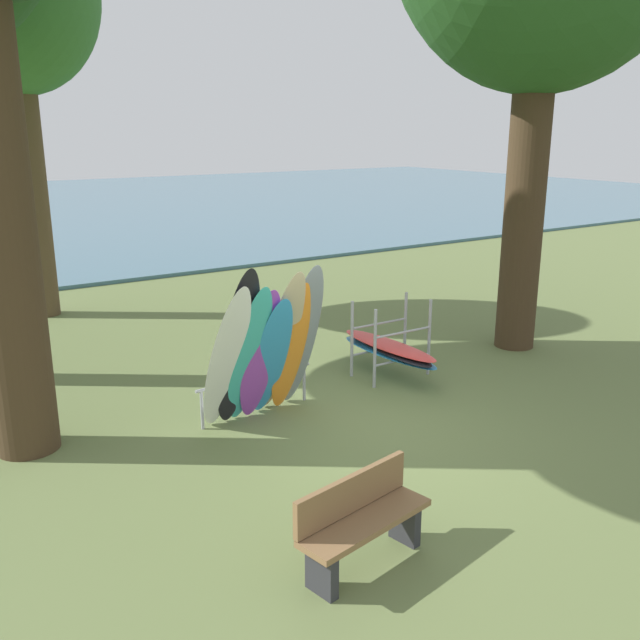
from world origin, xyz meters
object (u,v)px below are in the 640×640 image
Objects in this scene: tree_mid_behind at (12,1)px; park_bench at (361,519)px; leaning_board_pile at (265,351)px; board_storage_rack at (389,348)px.

tree_mid_behind reaches higher than park_bench.
leaning_board_pile is at bearing -80.59° from tree_mid_behind.
park_bench is (-0.81, -3.27, -0.57)m from leaning_board_pile.
leaning_board_pile is (1.24, -7.49, -5.19)m from tree_mid_behind.
board_storage_rack is at bearing 48.47° from park_bench.
leaning_board_pile is at bearing -168.48° from board_storage_rack.
tree_mid_behind is 5.68× the size of park_bench.
leaning_board_pile is 1.56× the size of park_bench.
tree_mid_behind is 9.20m from leaning_board_pile.
park_bench is at bearing -103.96° from leaning_board_pile.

